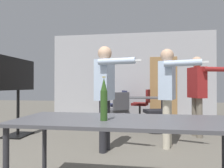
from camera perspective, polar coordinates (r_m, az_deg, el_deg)
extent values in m
cube|color=#BCBCC1|center=(6.98, 5.41, 2.62)|extent=(5.58, 0.10, 2.90)
cube|color=#AD7F4C|center=(6.95, 14.48, -0.85)|extent=(0.90, 0.02, 2.05)
cube|color=#4C4C51|center=(1.89, 4.08, -10.47)|extent=(2.08, 0.79, 0.03)
cylinder|color=#2D2D33|center=(2.56, -18.74, -16.42)|extent=(0.05, 0.05, 0.72)
cylinder|color=#2D2D33|center=(2.45, 29.46, -17.12)|extent=(0.05, 0.05, 0.72)
cube|color=#4C4C51|center=(5.64, 6.43, -3.85)|extent=(1.78, 0.74, 0.03)
cylinder|color=#2D2D33|center=(5.47, -2.48, -7.93)|extent=(0.05, 0.05, 0.72)
cylinder|color=#2D2D33|center=(5.40, 15.23, -7.99)|extent=(0.05, 0.05, 0.72)
cylinder|color=#2D2D33|center=(6.07, -1.37, -7.19)|extent=(0.05, 0.05, 0.72)
cylinder|color=#2D2D33|center=(6.02, 14.52, -7.23)|extent=(0.05, 0.05, 0.72)
cube|color=black|center=(4.82, -25.29, -13.06)|extent=(0.44, 0.56, 0.03)
cylinder|color=black|center=(4.74, -25.26, -7.30)|extent=(0.06, 0.06, 0.94)
cube|color=black|center=(4.71, -25.22, 2.55)|extent=(0.04, 1.17, 0.68)
cube|color=#192342|center=(4.72, -25.46, 2.54)|extent=(0.01, 1.08, 0.60)
cylinder|color=beige|center=(3.74, 15.75, -10.51)|extent=(0.13, 0.13, 0.83)
cylinder|color=beige|center=(3.58, 15.27, -10.99)|extent=(0.13, 0.13, 0.83)
cube|color=silver|center=(3.60, 15.48, 0.93)|extent=(0.34, 0.46, 0.65)
sphere|color=#DBAD89|center=(3.64, 15.47, 7.88)|extent=(0.23, 0.23, 0.23)
cylinder|color=silver|center=(3.85, 16.14, 0.61)|extent=(0.10, 0.10, 0.56)
cylinder|color=silver|center=(3.33, 19.51, 5.67)|extent=(0.57, 0.26, 0.10)
cube|color=white|center=(3.31, 24.92, 5.72)|extent=(0.13, 0.07, 0.03)
cylinder|color=#28282D|center=(3.41, -1.56, -11.50)|extent=(0.12, 0.12, 0.83)
cylinder|color=#28282D|center=(3.26, -2.62, -12.01)|extent=(0.12, 0.12, 0.83)
cube|color=silver|center=(3.27, -2.08, 1.11)|extent=(0.29, 0.43, 0.65)
sphere|color=#DBAD89|center=(3.32, -2.07, 8.77)|extent=(0.23, 0.23, 0.23)
cylinder|color=silver|center=(3.50, -0.62, 0.80)|extent=(0.09, 0.09, 0.57)
cylinder|color=silver|center=(2.97, 1.31, 6.52)|extent=(0.57, 0.20, 0.09)
cube|color=white|center=(2.89, 7.26, 6.72)|extent=(0.12, 0.06, 0.03)
cylinder|color=slate|center=(4.67, 22.57, -8.60)|extent=(0.12, 0.12, 0.81)
cylinder|color=slate|center=(4.53, 23.68, -8.85)|extent=(0.12, 0.12, 0.81)
cube|color=maroon|center=(4.55, 23.08, 0.38)|extent=(0.33, 0.45, 0.64)
sphere|color=#DBAD89|center=(4.58, 23.06, 5.81)|extent=(0.23, 0.23, 0.23)
cylinder|color=maroon|center=(4.76, 21.52, 0.17)|extent=(0.10, 0.10, 0.55)
cylinder|color=maroon|center=(4.51, 27.72, 3.75)|extent=(0.56, 0.25, 0.10)
cylinder|color=black|center=(4.87, 12.27, -12.98)|extent=(0.52, 0.52, 0.03)
cylinder|color=black|center=(4.82, 12.26, -10.51)|extent=(0.06, 0.06, 0.40)
cube|color=black|center=(4.79, 12.25, -7.71)|extent=(0.57, 0.57, 0.08)
cube|color=black|center=(4.86, 15.13, -4.63)|extent=(0.18, 0.44, 0.42)
cylinder|color=black|center=(6.51, 1.34, -9.81)|extent=(0.52, 0.52, 0.03)
cylinder|color=black|center=(6.48, 1.34, -8.01)|extent=(0.06, 0.06, 0.38)
cube|color=navy|center=(6.46, 1.34, -5.98)|extent=(0.59, 0.59, 0.08)
cube|color=navy|center=(6.50, 3.58, -3.73)|extent=(0.21, 0.43, 0.42)
cylinder|color=black|center=(6.44, 7.95, -9.91)|extent=(0.52, 0.52, 0.03)
cylinder|color=black|center=(6.41, 7.95, -7.92)|extent=(0.06, 0.06, 0.42)
cube|color=maroon|center=(6.38, 7.95, -5.69)|extent=(0.55, 0.55, 0.08)
cube|color=maroon|center=(6.31, 10.25, -3.46)|extent=(0.15, 0.44, 0.42)
cylinder|color=black|center=(5.06, 0.97, -12.50)|extent=(0.52, 0.52, 0.03)
cylinder|color=black|center=(5.03, 0.97, -10.20)|extent=(0.06, 0.06, 0.38)
cube|color=#4C4C51|center=(4.99, 0.96, -7.59)|extent=(0.65, 0.65, 0.08)
cube|color=#4C4C51|center=(4.75, 2.65, -4.91)|extent=(0.37, 0.33, 0.42)
cylinder|color=#2D511E|center=(1.80, -2.33, -6.20)|extent=(0.06, 0.06, 0.27)
cone|color=#2D511E|center=(1.80, -2.32, -0.04)|extent=(0.06, 0.06, 0.12)
cylinder|color=gold|center=(1.80, -2.32, 2.00)|extent=(0.03, 0.03, 0.01)
cylinder|color=#2866A3|center=(5.62, 2.82, -3.27)|extent=(0.07, 0.07, 0.09)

